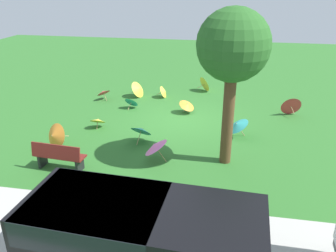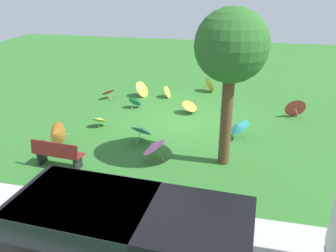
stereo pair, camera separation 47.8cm
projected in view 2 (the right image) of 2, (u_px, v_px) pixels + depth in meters
ground at (183, 121)px, 14.23m from camera, size 40.00×40.00×0.00m
van_dark at (122, 231)px, 6.70m from camera, size 4.69×2.32×1.53m
park_bench at (57, 154)px, 10.58m from camera, size 1.63×0.60×0.90m
shade_tree at (231, 49)px, 9.59m from camera, size 2.11×2.11×4.76m
parasol_teal_0 at (135, 101)px, 15.56m from camera, size 0.74×0.66×0.58m
parasol_teal_1 at (142, 130)px, 12.30m from camera, size 0.91×0.85×0.73m
parasol_yellow_0 at (211, 84)px, 17.73m from camera, size 0.81×0.89×0.79m
parasol_orange_0 at (190, 105)px, 14.84m from camera, size 0.91×0.92×0.62m
parasol_orange_1 at (55, 134)px, 11.97m from camera, size 1.00×0.93×0.89m
parasol_teal_2 at (238, 126)px, 12.56m from camera, size 0.94×0.98×0.75m
parasol_red_0 at (108, 91)px, 16.66m from camera, size 0.84×0.85×0.59m
parasol_red_2 at (295, 107)px, 14.48m from camera, size 0.94×0.83×0.87m
parasol_pink_1 at (153, 146)px, 10.93m from camera, size 0.77×0.84×0.83m
parasol_yellow_1 at (100, 119)px, 13.57m from camera, size 0.60×0.57×0.51m
parasol_yellow_2 at (169, 92)px, 16.88m from camera, size 0.60×0.63×0.61m
parasol_yellow_3 at (143, 89)px, 16.97m from camera, size 0.85×0.96×0.81m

